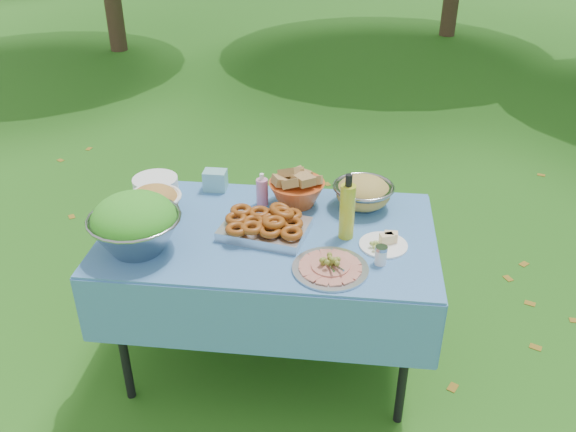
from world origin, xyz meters
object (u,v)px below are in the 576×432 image
Objects in this scene: pasta_bowl_steel at (363,192)px; charcuterie_platter at (331,262)px; picnic_table at (270,299)px; oil_bottle at (347,206)px; plate_stack at (156,185)px; bread_bowl at (297,187)px; salad_bowl at (135,224)px.

charcuterie_platter is (-0.12, -0.54, -0.04)m from pasta_bowl_steel.
picnic_table is 0.67m from pasta_bowl_steel.
oil_bottle is at bearing 78.25° from charcuterie_platter.
plate_stack is 0.79× the size of pasta_bowl_steel.
plate_stack is at bearing 178.11° from pasta_bowl_steel.
bread_bowl reaches higher than picnic_table.
bread_bowl is 0.31m from pasta_bowl_steel.
plate_stack is at bearing 153.09° from picnic_table.
pasta_bowl_steel is at bearing 33.94° from picnic_table.
charcuterie_platter is (0.29, -0.26, 0.42)m from picnic_table.
charcuterie_platter is (0.19, -0.52, -0.05)m from bread_bowl.
salad_bowl is (-0.53, -0.21, 0.51)m from picnic_table.
picnic_table is at bearing -146.06° from pasta_bowl_steel.
charcuterie_platter is at bearing -42.52° from picnic_table.
bread_bowl reaches higher than charcuterie_platter.
pasta_bowl_steel is (0.41, 0.28, 0.46)m from picnic_table.
bread_bowl is 0.88× the size of oil_bottle.
oil_bottle is at bearing -47.61° from bread_bowl.
oil_bottle is at bearing -18.36° from plate_stack.
salad_bowl is at bearing -143.26° from bread_bowl.
picnic_table is 0.76m from salad_bowl.
charcuterie_platter is 0.29m from oil_bottle.
salad_bowl is 1.73× the size of plate_stack.
pasta_bowl_steel reaches higher than picnic_table.
pasta_bowl_steel is at bearing 77.17° from charcuterie_platter.
plate_stack reaches higher than charcuterie_platter.
bread_bowl is at bearing 109.91° from charcuterie_platter.
charcuterie_platter is at bearing -101.75° from oil_bottle.
salad_bowl is at bearing -167.00° from oil_bottle.
picnic_table is 0.63m from oil_bottle.
pasta_bowl_steel is at bearing 76.19° from oil_bottle.
plate_stack is 0.83× the size of bread_bowl.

